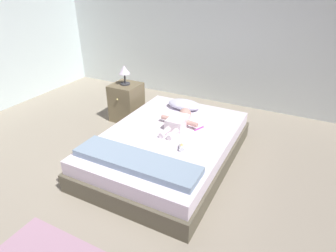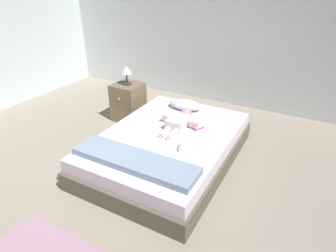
% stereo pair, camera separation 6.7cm
% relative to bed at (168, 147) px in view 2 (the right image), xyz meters
% --- Properties ---
extents(ground_plane, '(8.00, 8.00, 0.00)m').
position_rel_bed_xyz_m(ground_plane, '(-0.18, -0.91, -0.18)').
color(ground_plane, gray).
extents(wall_behind_bed, '(8.00, 0.12, 2.63)m').
position_rel_bed_xyz_m(wall_behind_bed, '(-0.18, 2.09, 1.14)').
color(wall_behind_bed, silver).
rests_on(wall_behind_bed, ground_plane).
extents(bed, '(1.44, 2.07, 0.36)m').
position_rel_bed_xyz_m(bed, '(0.00, 0.00, 0.00)').
color(bed, brown).
rests_on(bed, ground_plane).
extents(pillow, '(0.47, 0.27, 0.12)m').
position_rel_bed_xyz_m(pillow, '(-0.12, 0.73, 0.25)').
color(pillow, silver).
rests_on(pillow, bed).
extents(baby, '(0.48, 0.63, 0.16)m').
position_rel_bed_xyz_m(baby, '(0.03, 0.24, 0.25)').
color(baby, white).
rests_on(baby, bed).
extents(toothbrush, '(0.08, 0.16, 0.02)m').
position_rel_bed_xyz_m(toothbrush, '(0.29, 0.28, 0.19)').
color(toothbrush, purple).
rests_on(toothbrush, bed).
extents(nightstand, '(0.41, 0.44, 0.57)m').
position_rel_bed_xyz_m(nightstand, '(-1.08, 0.71, 0.11)').
color(nightstand, brown).
rests_on(nightstand, ground_plane).
extents(lamp, '(0.16, 0.16, 0.29)m').
position_rel_bed_xyz_m(lamp, '(-1.08, 0.71, 0.59)').
color(lamp, '#333338').
rests_on(lamp, nightstand).
extents(blanket, '(1.30, 0.34, 0.07)m').
position_rel_bed_xyz_m(blanket, '(0.00, -0.68, 0.22)').
color(blanket, '#8299B0').
rests_on(blanket, bed).
extents(baby_bottle, '(0.09, 0.12, 0.08)m').
position_rel_bed_xyz_m(baby_bottle, '(0.28, -0.24, 0.22)').
color(baby_bottle, white).
rests_on(baby_bottle, bed).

